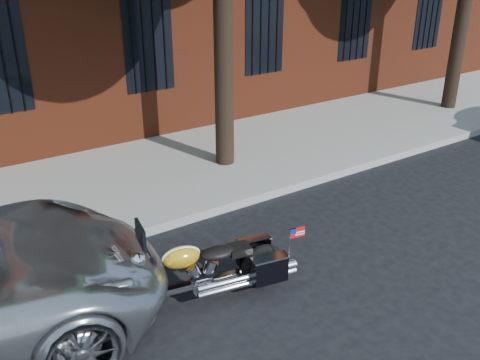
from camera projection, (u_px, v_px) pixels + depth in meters
ground at (299, 237)px, 8.21m from camera, size 120.00×120.00×0.00m
curb at (248, 200)px, 9.22m from camera, size 40.00×0.16×0.15m
sidewalk at (194, 165)px, 10.65m from camera, size 40.00×3.60×0.15m
motorcycle at (208, 272)px, 6.57m from camera, size 2.43×0.98×1.26m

